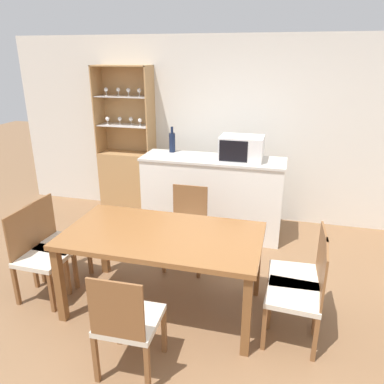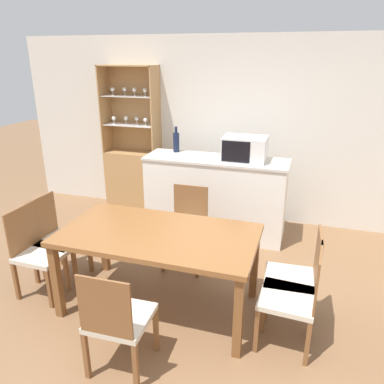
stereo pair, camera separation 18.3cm
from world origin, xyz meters
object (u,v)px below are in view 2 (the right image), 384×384
Objects in this scene: dining_chair_head_near at (117,320)px; dining_chair_head_far at (187,228)px; display_cabinet at (134,170)px; dining_chair_side_left_far at (57,239)px; dining_table at (158,241)px; dining_chair_side_right_far at (296,278)px; wine_bottle at (176,142)px; microwave at (245,149)px; dining_chair_side_right_near at (294,297)px; dining_chair_side_left_near at (39,252)px.

dining_chair_head_near and dining_chair_head_far have the same top height.
dining_chair_head_far is at bearing 88.62° from dining_chair_head_near.
display_cabinet is 2.38× the size of dining_chair_side_left_far.
dining_table is 1.26m from dining_chair_side_right_far.
dining_chair_head_near is 2.81m from wine_bottle.
microwave reaches higher than dining_table.
dining_table is 0.85m from dining_chair_head_near.
dining_chair_side_left_far is 2.00m from wine_bottle.
display_cabinet is at bearing 50.93° from dining_chair_side_right_near.
display_cabinet is at bearing 48.53° from dining_chair_side_right_far.
dining_chair_side_left_near is at bearing -173.38° from dining_table.
wine_bottle is at bearing 161.06° from dining_chair_side_left_near.
dining_chair_side_right_far is at bearing 150.63° from dining_chair_head_far.
dining_chair_side_left_far is 2.45m from dining_chair_side_right_far.
dining_chair_head_far is at bearing 55.44° from dining_chair_side_right_near.
dining_chair_head_near is at bearing 55.58° from dining_chair_side_left_far.
dining_chair_head_far reaches higher than dining_table.
dining_chair_side_left_far is 1.00× the size of dining_chair_head_near.
dining_chair_side_right_near reaches higher than dining_table.
dining_table is 0.85m from dining_chair_head_far.
display_cabinet is 2.38× the size of dining_chair_head_far.
dining_chair_side_right_near and dining_chair_head_far have the same top height.
dining_table is 1.26m from dining_chair_side_left_near.
microwave is at bearing 136.23° from dining_chair_side_left_far.
dining_chair_head_far is 1.70× the size of microwave.
dining_table is 1.97× the size of dining_chair_head_far.
wine_bottle reaches higher than dining_chair_side_right_near.
dining_chair_head_far is (1.31, -1.37, -0.17)m from display_cabinet.
display_cabinet is 2.38× the size of dining_chair_head_near.
wine_bottle is (-1.71, 1.71, 0.73)m from dining_chair_side_right_far.
dining_table is at bearing 88.65° from dining_chair_head_near.
dining_table is 1.97× the size of dining_chair_side_left_near.
dining_chair_side_right_near is at bearing 91.29° from dining_chair_side_left_near.
wine_bottle is at bearing 104.72° from dining_table.
display_cabinet reaches higher than dining_table.
dining_chair_side_left_near is 2.63× the size of wine_bottle.
display_cabinet is at bearing -174.04° from dining_chair_side_left_far.
dining_chair_side_left_near is 2.61m from microwave.
display_cabinet is 2.38× the size of dining_chair_side_left_near.
dining_table is 1.26m from dining_chair_side_right_near.
display_cabinet reaches higher than dining_chair_side_left_near.
microwave is at bearing 25.91° from dining_chair_side_right_near.
dining_chair_side_left_far and dining_chair_head_near have the same top height.
wine_bottle reaches higher than microwave.
microwave is 1.55× the size of wine_bottle.
dining_table is 3.34× the size of microwave.
display_cabinet is 2.55m from dining_table.
dining_chair_head_near is (1.31, -3.00, -0.17)m from display_cabinet.
microwave reaches higher than dining_chair_side_right_near.
dining_table is at bearing 86.85° from dining_chair_side_left_far.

